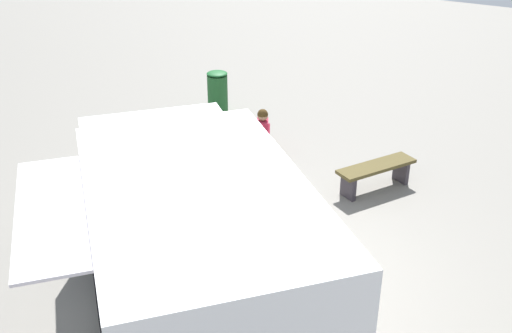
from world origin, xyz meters
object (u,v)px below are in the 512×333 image
(food_truck, at_px, (190,258))
(trash_bin, at_px, (218,92))
(plaza_bench, at_px, (376,171))
(person_customer, at_px, (263,136))

(food_truck, xyz_separation_m, trash_bin, (4.05, -6.17, -0.67))
(plaza_bench, xyz_separation_m, trash_bin, (4.46, -1.51, 0.14))
(person_customer, distance_m, plaza_bench, 2.48)
(person_customer, xyz_separation_m, plaza_bench, (-2.47, 0.24, 0.01))
(plaza_bench, bearing_deg, person_customer, -5.61)
(plaza_bench, bearing_deg, trash_bin, -18.76)
(plaza_bench, relative_size, trash_bin, 1.54)
(food_truck, relative_size, plaza_bench, 3.37)
(food_truck, distance_m, person_customer, 5.37)
(food_truck, bearing_deg, trash_bin, -56.71)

